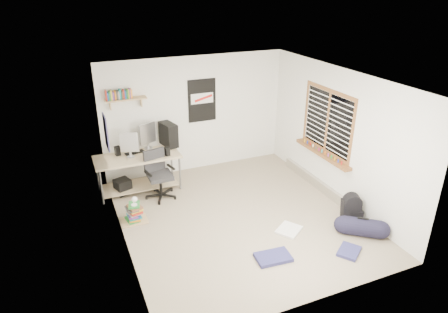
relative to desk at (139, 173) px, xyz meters
name	(u,v)px	position (x,y,z in m)	size (l,w,h in m)	color
floor	(239,217)	(1.41, -1.71, -0.37)	(4.00, 4.50, 0.01)	gray
ceiling	(241,78)	(1.41, -1.71, 2.14)	(4.00, 4.50, 0.01)	white
back_wall	(195,115)	(1.41, 0.54, 0.89)	(4.00, 0.01, 2.50)	silver
left_wall	(118,174)	(-0.59, -1.71, 0.89)	(0.01, 4.50, 2.50)	silver
right_wall	(338,136)	(3.42, -1.71, 0.89)	(0.01, 4.50, 2.50)	silver
desk	(139,173)	(0.00, 0.00, 0.00)	(1.65, 0.72, 0.75)	tan
monitor_left	(130,148)	(-0.12, -0.01, 0.58)	(0.35, 0.09, 0.39)	#AFAEB4
monitor_right	(148,138)	(0.29, 0.29, 0.60)	(0.39, 0.10, 0.42)	#B5B6BA
pc_tower	(168,134)	(0.72, 0.27, 0.63)	(0.22, 0.46, 0.48)	black
keyboard	(135,152)	(-0.01, 0.15, 0.40)	(0.38, 0.13, 0.02)	black
speaker_left	(118,151)	(-0.34, 0.16, 0.48)	(0.09, 0.09, 0.19)	black
speaker_right	(167,151)	(0.55, -0.23, 0.47)	(0.09, 0.09, 0.17)	black
office_chair	(160,174)	(0.32, -0.47, 0.12)	(0.62, 0.62, 0.95)	#252528
wall_shelf	(126,99)	(-0.04, 0.43, 1.42)	(0.80, 0.22, 0.24)	tan
poster_back_wall	(202,101)	(1.56, 0.52, 1.19)	(0.62, 0.03, 0.92)	black
poster_left_wall	(106,132)	(-0.57, -0.51, 1.14)	(0.02, 0.42, 0.60)	navy
window	(327,122)	(3.36, -1.41, 1.08)	(0.10, 1.50, 1.26)	brown
baseboard_heater	(320,185)	(3.37, -1.41, -0.28)	(0.08, 2.50, 0.18)	#B7B2A8
backpack	(351,211)	(3.16, -2.59, -0.16)	(0.32, 0.26, 0.43)	black
duffel_bag	(362,228)	(3.05, -3.01, -0.22)	(0.31, 0.31, 0.60)	black
tshirt	(289,230)	(2.01, -2.44, -0.34)	(0.41, 0.35, 0.04)	silver
jeans_a	(273,257)	(1.40, -2.99, -0.33)	(0.53, 0.34, 0.06)	navy
jeans_b	(349,251)	(2.56, -3.31, -0.34)	(0.39, 0.29, 0.05)	navy
book_stack	(134,214)	(-0.34, -1.12, -0.21)	(0.49, 0.40, 0.33)	brown
desk_lamp	(134,203)	(-0.32, -1.14, 0.02)	(0.11, 0.18, 0.18)	silver
subwoofer	(123,187)	(-0.34, -0.02, -0.22)	(0.28, 0.28, 0.31)	black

